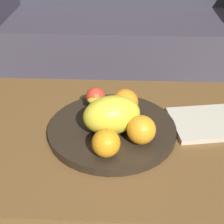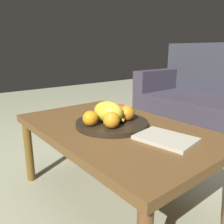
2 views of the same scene
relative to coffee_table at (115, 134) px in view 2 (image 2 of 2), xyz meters
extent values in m
plane|color=#A8AA88|center=(0.00, 0.00, -0.40)|extent=(8.00, 8.00, 0.00)
cube|color=brown|center=(0.00, 0.00, 0.03)|extent=(1.09, 0.67, 0.04)
cylinder|color=brown|center=(-0.51, -0.30, -0.20)|extent=(0.05, 0.05, 0.40)
cylinder|color=brown|center=(-0.51, 0.30, -0.20)|extent=(0.05, 0.05, 0.40)
cube|color=#3B3543|center=(-0.78, 1.30, 0.11)|extent=(0.14, 0.70, 0.22)
cylinder|color=black|center=(-0.01, -0.01, 0.06)|extent=(0.38, 0.38, 0.03)
ellipsoid|color=yellow|center=(-0.01, -0.03, 0.13)|extent=(0.19, 0.16, 0.11)
sphere|color=orange|center=(0.07, -0.08, 0.11)|extent=(0.08, 0.08, 0.08)
sphere|color=orange|center=(0.02, 0.06, 0.11)|extent=(0.08, 0.08, 0.08)
sphere|color=orange|center=(-0.02, -0.14, 0.11)|extent=(0.08, 0.08, 0.08)
sphere|color=red|center=(-0.07, 0.11, 0.10)|extent=(0.06, 0.06, 0.06)
ellipsoid|color=gold|center=(-0.02, 0.05, 0.09)|extent=(0.15, 0.10, 0.03)
ellipsoid|color=gold|center=(0.00, 0.04, 0.09)|extent=(0.15, 0.10, 0.03)
ellipsoid|color=yellow|center=(-0.01, 0.04, 0.09)|extent=(0.13, 0.13, 0.03)
ellipsoid|color=gold|center=(-0.02, 0.05, 0.12)|extent=(0.15, 0.07, 0.03)
ellipsoid|color=yellow|center=(-0.02, 0.04, 0.12)|extent=(0.11, 0.15, 0.03)
cube|color=beige|center=(0.30, 0.05, 0.05)|extent=(0.28, 0.22, 0.02)
camera|label=1|loc=(0.02, -0.84, 0.66)|focal=54.92mm
camera|label=2|loc=(0.89, -0.74, 0.44)|focal=37.03mm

